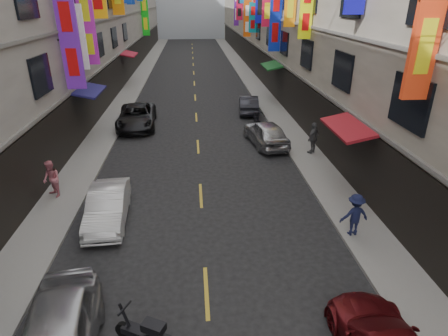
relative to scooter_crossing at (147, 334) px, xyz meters
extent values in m
cube|color=slate|center=(-4.47, 31.78, -0.38)|extent=(2.00, 90.00, 0.12)
cube|color=slate|center=(7.53, 31.78, -0.38)|extent=(2.00, 90.00, 0.12)
cube|color=black|center=(-5.42, 31.78, 1.06)|extent=(0.12, 85.50, 3.00)
cube|color=#66635E|center=(-5.41, 31.78, 2.76)|extent=(0.16, 90.00, 0.14)
cube|color=#66635E|center=(-5.41, 31.78, 5.96)|extent=(0.16, 90.00, 0.14)
cube|color=black|center=(8.48, 31.78, 1.06)|extent=(0.12, 85.50, 3.00)
cube|color=#66635E|center=(8.47, 31.78, 2.76)|extent=(0.16, 90.00, 0.14)
cube|color=#66635E|center=(8.47, 31.78, 5.96)|extent=(0.16, 90.00, 0.14)
cube|color=red|center=(8.03, 3.95, 7.44)|extent=(0.80, 0.18, 5.50)
cylinder|color=black|center=(8.08, 3.95, 7.44)|extent=(0.90, 0.08, 0.08)
cube|color=#5C1C9C|center=(-4.88, 13.96, 5.56)|extent=(0.99, 0.18, 5.01)
cylinder|color=black|center=(-4.93, 13.96, 5.56)|extent=(1.09, 0.08, 0.08)
cube|color=silver|center=(-4.96, 15.85, 5.50)|extent=(0.82, 0.18, 3.48)
cylinder|color=black|center=(-5.01, 15.85, 5.50)|extent=(0.92, 0.08, 0.08)
cube|color=#F3FF0D|center=(8.06, 16.23, 6.99)|extent=(0.74, 0.18, 3.39)
cylinder|color=black|center=(8.11, 16.23, 6.99)|extent=(0.84, 0.08, 0.08)
cube|color=#9E1C94|center=(-4.91, 18.01, 5.89)|extent=(0.93, 0.18, 4.37)
cylinder|color=black|center=(-4.96, 18.01, 5.89)|extent=(1.03, 0.08, 0.08)
cube|color=#0D229D|center=(7.98, 24.15, 6.17)|extent=(0.91, 0.18, 5.13)
cylinder|color=black|center=(8.03, 24.15, 6.17)|extent=(1.01, 0.08, 0.08)
cube|color=#0B7885|center=(8.02, 35.93, 5.63)|extent=(0.81, 0.18, 3.04)
cylinder|color=black|center=(8.07, 35.93, 5.63)|extent=(0.91, 0.08, 0.08)
cube|color=#CB4B0B|center=(8.00, 39.83, 5.33)|extent=(0.86, 0.18, 4.00)
cylinder|color=black|center=(8.05, 39.83, 5.33)|extent=(0.96, 0.08, 0.08)
cube|color=red|center=(7.99, 47.46, 6.58)|extent=(0.87, 0.18, 3.55)
cylinder|color=black|center=(8.04, 47.46, 6.58)|extent=(0.97, 0.08, 0.08)
cube|color=#0EA016|center=(-4.88, 49.67, 5.53)|extent=(0.98, 0.18, 5.62)
cylinder|color=black|center=(-4.93, 49.67, 5.53)|extent=(1.08, 0.08, 0.08)
cube|color=#4B1578|center=(8.09, 51.92, 6.64)|extent=(0.67, 0.18, 5.64)
cylinder|color=black|center=(8.14, 51.92, 6.64)|extent=(0.77, 0.08, 0.08)
cube|color=maroon|center=(7.83, 7.78, 2.56)|extent=(1.39, 3.20, 0.41)
cube|color=#1B1753|center=(-4.77, 15.78, 2.56)|extent=(1.39, 3.20, 0.41)
cube|color=#165220|center=(7.83, 23.78, 2.56)|extent=(1.39, 3.20, 0.41)
cube|color=maroon|center=(-4.77, 31.78, 2.56)|extent=(1.39, 3.20, 0.41)
cube|color=gold|center=(1.53, 1.78, -0.44)|extent=(0.12, 2.20, 0.01)
cube|color=gold|center=(1.53, 7.78, -0.44)|extent=(0.12, 2.20, 0.01)
cube|color=gold|center=(1.53, 13.78, -0.44)|extent=(0.12, 2.20, 0.01)
cube|color=gold|center=(1.53, 19.78, -0.44)|extent=(0.12, 2.20, 0.01)
cube|color=gold|center=(1.53, 25.78, -0.44)|extent=(0.12, 2.20, 0.01)
cube|color=gold|center=(1.53, 31.78, -0.44)|extent=(0.12, 2.20, 0.01)
cube|color=gold|center=(1.53, 37.78, -0.44)|extent=(0.12, 2.20, 0.01)
cube|color=gold|center=(1.53, 43.78, -0.44)|extent=(0.12, 2.20, 0.01)
cube|color=gold|center=(1.53, 49.78, -0.44)|extent=(0.12, 2.20, 0.01)
cube|color=gold|center=(1.53, 55.78, -0.44)|extent=(0.12, 2.20, 0.01)
cube|color=gold|center=(1.53, 61.78, -0.44)|extent=(0.12, 2.20, 0.01)
cube|color=gold|center=(1.53, 67.78, -0.44)|extent=(0.12, 2.20, 0.01)
cylinder|color=black|center=(-0.61, 0.31, -0.19)|extent=(0.50, 0.34, 0.50)
cube|color=black|center=(-0.03, 0.01, -0.04)|extent=(1.29, 0.86, 0.18)
cube|color=black|center=(0.19, -0.10, 0.31)|extent=(0.64, 0.54, 0.22)
cylinder|color=black|center=(-0.52, 0.27, 0.26)|extent=(0.35, 0.23, 0.88)
cylinder|color=black|center=(-0.52, 0.27, 0.61)|extent=(0.28, 0.47, 0.06)
cylinder|color=black|center=(5.63, 16.90, -0.19)|extent=(0.13, 0.50, 0.50)
cylinder|color=black|center=(5.66, 18.20, -0.19)|extent=(0.13, 0.50, 0.50)
cube|color=black|center=(5.64, 17.55, -0.04)|extent=(0.33, 1.31, 0.18)
cube|color=black|center=(5.65, 17.80, 0.31)|extent=(0.33, 0.56, 0.22)
cylinder|color=black|center=(5.63, 17.00, 0.26)|extent=(0.09, 0.36, 0.88)
cylinder|color=black|center=(5.63, 17.00, 0.61)|extent=(0.50, 0.07, 0.06)
imported|color=silver|center=(-2.09, 6.02, 0.21)|extent=(1.59, 4.01, 1.30)
imported|color=black|center=(-2.47, 17.86, 0.28)|extent=(2.66, 5.33, 1.45)
imported|color=#A9AAAE|center=(5.53, 13.78, 0.29)|extent=(2.40, 4.53, 1.47)
imported|color=#282830|center=(5.51, 20.74, 0.20)|extent=(1.75, 4.04, 1.29)
imported|color=#CD6C7A|center=(-4.79, 8.03, 0.49)|extent=(0.94, 0.95, 1.63)
imported|color=#131736|center=(6.93, 4.19, 0.48)|extent=(1.07, 0.61, 1.60)
imported|color=#515154|center=(7.82, 11.99, 0.55)|extent=(1.15, 1.13, 1.75)
camera|label=1|loc=(1.33, -6.81, 7.50)|focal=30.00mm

